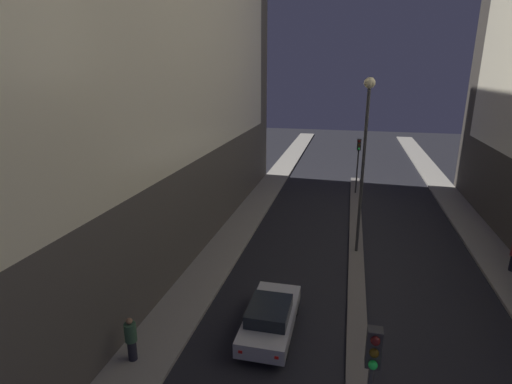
{
  "coord_description": "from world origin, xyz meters",
  "views": [
    {
      "loc": [
        -0.81,
        -3.25,
        9.75
      ],
      "look_at": [
        -4.9,
        14.21,
        4.27
      ],
      "focal_mm": 28.0,
      "sensor_mm": 36.0,
      "label": 1
    }
  ],
  "objects_px": {
    "traffic_light_near": "(371,376)",
    "traffic_light_mid": "(358,154)",
    "street_lamp": "(365,136)",
    "pedestrian_on_left_sidewalk": "(131,338)",
    "car_left_lane": "(270,317)"
  },
  "relations": [
    {
      "from": "traffic_light_near",
      "to": "traffic_light_mid",
      "type": "distance_m",
      "value": 24.79
    },
    {
      "from": "traffic_light_mid",
      "to": "street_lamp",
      "type": "height_order",
      "value": "street_lamp"
    },
    {
      "from": "street_lamp",
      "to": "pedestrian_on_left_sidewalk",
      "type": "relative_size",
      "value": 5.68
    },
    {
      "from": "car_left_lane",
      "to": "pedestrian_on_left_sidewalk",
      "type": "distance_m",
      "value": 5.1
    },
    {
      "from": "car_left_lane",
      "to": "traffic_light_near",
      "type": "bearing_deg",
      "value": -59.03
    },
    {
      "from": "traffic_light_mid",
      "to": "pedestrian_on_left_sidewalk",
      "type": "relative_size",
      "value": 2.71
    },
    {
      "from": "traffic_light_mid",
      "to": "street_lamp",
      "type": "bearing_deg",
      "value": -90.0
    },
    {
      "from": "traffic_light_mid",
      "to": "street_lamp",
      "type": "distance_m",
      "value": 11.71
    },
    {
      "from": "pedestrian_on_left_sidewalk",
      "to": "traffic_light_mid",
      "type": "bearing_deg",
      "value": 70.96
    },
    {
      "from": "car_left_lane",
      "to": "pedestrian_on_left_sidewalk",
      "type": "relative_size",
      "value": 2.64
    },
    {
      "from": "car_left_lane",
      "to": "pedestrian_on_left_sidewalk",
      "type": "bearing_deg",
      "value": -147.96
    },
    {
      "from": "traffic_light_near",
      "to": "street_lamp",
      "type": "bearing_deg",
      "value": 90.0
    },
    {
      "from": "street_lamp",
      "to": "car_left_lane",
      "type": "distance_m",
      "value": 10.44
    },
    {
      "from": "traffic_light_mid",
      "to": "pedestrian_on_left_sidewalk",
      "type": "height_order",
      "value": "traffic_light_mid"
    },
    {
      "from": "car_left_lane",
      "to": "pedestrian_on_left_sidewalk",
      "type": "xyz_separation_m",
      "value": [
        -4.31,
        -2.7,
        0.28
      ]
    }
  ]
}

